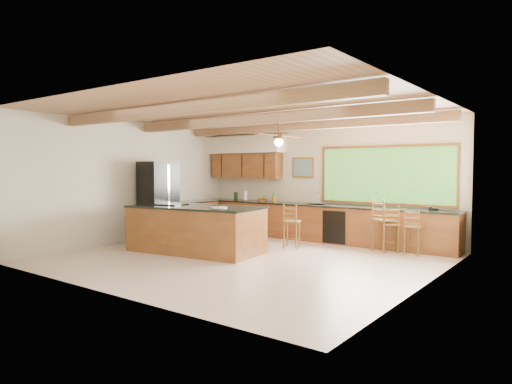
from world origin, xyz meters
The scene contains 9 objects.
ground centered at (0.00, 0.00, 0.00)m, with size 7.20×7.20×0.00m, color beige.
room_shell centered at (-0.17, 0.65, 2.21)m, with size 7.27×6.54×3.02m.
counter_run centered at (-0.82, 2.52, 0.46)m, with size 7.12×3.10×1.24m.
island centered at (-1.30, -0.07, 0.51)m, with size 3.06×1.75×1.03m.
refrigerator centered at (-3.05, 0.40, 1.00)m, with size 0.85×0.83×2.00m.
bar_stool_a centered at (0.13, 1.55, 0.60)m, with size 0.46×0.46×1.02m.
bar_stool_b centered at (1.98, 2.39, 0.68)m, with size 0.54×0.54×1.15m.
bar_stool_c centered at (2.64, 2.37, 0.59)m, with size 0.38×0.38×1.00m.
bar_stool_d centered at (2.14, 2.40, 0.61)m, with size 0.49×0.49×1.03m.
Camera 1 is at (5.69, -7.23, 1.84)m, focal length 32.00 mm.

